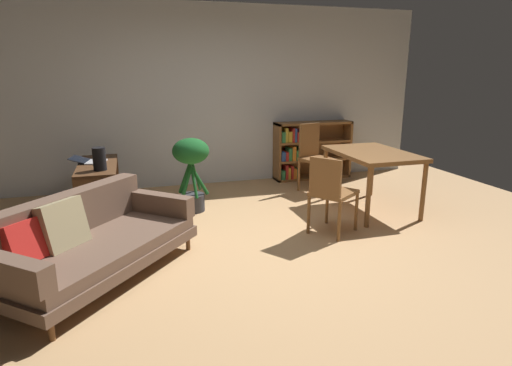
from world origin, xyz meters
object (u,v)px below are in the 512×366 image
object	(u,v)px
open_laptop	(90,161)
media_console	(100,189)
desk_speaker	(99,159)
potted_floor_plant	(191,164)
fabric_couch	(87,240)
bookshelf	(306,150)
dining_chair_far	(331,191)
dining_chair_near	(314,154)
dining_table	(372,158)

from	to	relation	value
open_laptop	media_console	bearing A→B (deg)	-52.56
desk_speaker	potted_floor_plant	bearing A→B (deg)	4.17
fabric_couch	desk_speaker	size ratio (longest dim) A/B	7.22
media_console	bookshelf	world-z (taller)	bookshelf
desk_speaker	bookshelf	world-z (taller)	bookshelf
desk_speaker	potted_floor_plant	world-z (taller)	potted_floor_plant
dining_chair_far	potted_floor_plant	bearing A→B (deg)	137.25
desk_speaker	dining_chair_far	xyz separation A→B (m)	(2.37, -1.14, -0.26)
dining_chair_near	bookshelf	bearing A→B (deg)	74.72
potted_floor_plant	dining_chair_near	bearing A→B (deg)	13.30
media_console	dining_chair_far	distance (m)	2.86
potted_floor_plant	bookshelf	size ratio (longest dim) A/B	0.73
dining_chair_near	bookshelf	size ratio (longest dim) A/B	0.77
desk_speaker	potted_floor_plant	size ratio (longest dim) A/B	0.28
desk_speaker	dining_chair_far	distance (m)	2.65
open_laptop	potted_floor_plant	bearing A→B (deg)	-18.35
open_laptop	dining_chair_near	distance (m)	3.06
fabric_couch	dining_table	bearing A→B (deg)	15.62
dining_chair_far	open_laptop	bearing A→B (deg)	147.34
open_laptop	potted_floor_plant	world-z (taller)	potted_floor_plant
potted_floor_plant	dining_table	xyz separation A→B (m)	(2.18, -0.59, 0.06)
desk_speaker	dining_chair_near	distance (m)	2.97
open_laptop	fabric_couch	bearing A→B (deg)	-87.73
fabric_couch	dining_chair_far	size ratio (longest dim) A/B	2.21
open_laptop	potted_floor_plant	size ratio (longest dim) A/B	0.49
potted_floor_plant	bookshelf	distance (m)	2.37
open_laptop	dining_chair_far	bearing A→B (deg)	-32.66
desk_speaker	dining_table	bearing A→B (deg)	-9.06
media_console	bookshelf	size ratio (longest dim) A/B	0.98
fabric_couch	desk_speaker	distance (m)	1.50
media_console	dining_table	bearing A→B (deg)	-14.95
open_laptop	dining_chair_far	size ratio (longest dim) A/B	0.53
dining_table	open_laptop	bearing A→B (deg)	163.64
fabric_couch	bookshelf	world-z (taller)	bookshelf
fabric_couch	dining_table	distance (m)	3.45
desk_speaker	fabric_couch	bearing A→B (deg)	-92.65
open_laptop	dining_chair_near	bearing A→B (deg)	0.75
dining_chair_near	bookshelf	distance (m)	0.76
media_console	open_laptop	world-z (taller)	open_laptop
desk_speaker	potted_floor_plant	xyz separation A→B (m)	(1.06, 0.08, -0.14)
dining_chair_near	fabric_couch	bearing A→B (deg)	-146.72
dining_table	bookshelf	world-z (taller)	bookshelf
dining_table	dining_chair_near	bearing A→B (deg)	107.47
potted_floor_plant	dining_chair_near	distance (m)	1.91
open_laptop	desk_speaker	distance (m)	0.51
dining_chair_far	dining_chair_near	bearing A→B (deg)	71.79
dining_table	dining_chair_far	xyz separation A→B (m)	(-0.87, -0.62, -0.18)
fabric_couch	potted_floor_plant	distance (m)	1.91
fabric_couch	dining_chair_far	distance (m)	2.47
open_laptop	potted_floor_plant	xyz separation A→B (m)	(1.20, -0.40, -0.03)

